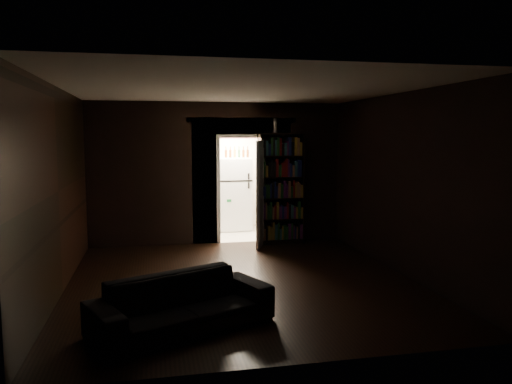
% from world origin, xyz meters
% --- Properties ---
extents(ground, '(5.50, 5.50, 0.00)m').
position_xyz_m(ground, '(0.00, 0.00, 0.00)').
color(ground, black).
rests_on(ground, ground).
extents(room_walls, '(5.02, 5.61, 2.84)m').
position_xyz_m(room_walls, '(-0.01, 1.07, 1.68)').
color(room_walls, black).
rests_on(room_walls, ground).
extents(kitchen_alcove, '(2.20, 1.80, 2.60)m').
position_xyz_m(kitchen_alcove, '(0.50, 3.87, 1.21)').
color(kitchen_alcove, '#B6B09F').
rests_on(kitchen_alcove, ground).
extents(sofa, '(2.18, 1.61, 0.77)m').
position_xyz_m(sofa, '(-0.96, -1.64, 0.39)').
color(sofa, black).
rests_on(sofa, ground).
extents(bookshelf, '(0.92, 0.37, 2.20)m').
position_xyz_m(bookshelf, '(1.25, 2.55, 1.10)').
color(bookshelf, black).
rests_on(bookshelf, ground).
extents(refrigerator, '(0.93, 0.90, 1.65)m').
position_xyz_m(refrigerator, '(0.54, 4.11, 0.82)').
color(refrigerator, white).
rests_on(refrigerator, ground).
extents(door, '(0.38, 0.80, 2.05)m').
position_xyz_m(door, '(0.80, 2.34, 1.02)').
color(door, silver).
rests_on(door, ground).
extents(figurine, '(0.11, 0.11, 0.29)m').
position_xyz_m(figurine, '(1.12, 2.53, 2.35)').
color(figurine, silver).
rests_on(figurine, bookshelf).
extents(bottles, '(0.62, 0.26, 0.26)m').
position_xyz_m(bottles, '(0.62, 4.13, 1.78)').
color(bottles, black).
rests_on(bottles, refrigerator).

